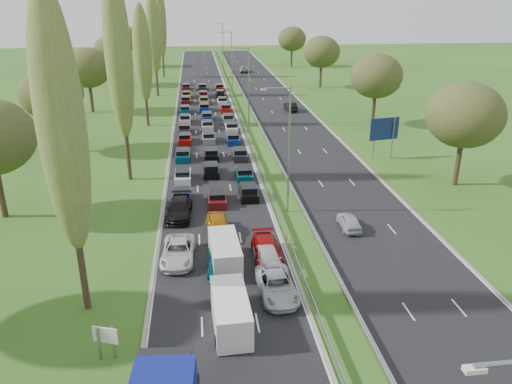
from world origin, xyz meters
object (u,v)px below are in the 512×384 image
near_car_2 (178,251)px  info_sign (106,338)px  direction_sign (384,131)px  white_van_front (230,309)px  white_van_rear (225,252)px  near_car_3 (179,208)px

near_car_2 → info_sign: (-3.76, -10.97, 0.60)m
info_sign → direction_sign: direction_sign is taller
near_car_2 → white_van_front: white_van_front is taller
white_van_rear → near_car_2: bearing=160.2°
white_van_front → direction_sign: size_ratio=1.05×
near_car_3 → white_van_front: bearing=-74.7°
near_car_2 → direction_sign: size_ratio=1.04×
near_car_3 → direction_sign: size_ratio=1.05×
white_van_front → info_sign: (-7.20, -2.28, 0.25)m
near_car_2 → white_van_front: (3.44, -8.68, 0.35)m
white_van_front → direction_sign: 38.77m
near_car_3 → info_sign: 19.68m
near_car_3 → near_car_2: bearing=-85.7°
info_sign → white_van_rear: bearing=53.5°
near_car_2 → direction_sign: bearing=46.4°
near_car_3 → info_sign: size_ratio=2.61×
white_van_rear → white_van_front: bearing=-93.6°
near_car_3 → white_van_rear: bearing=-65.3°
white_van_front → white_van_rear: size_ratio=1.01×
near_car_3 → white_van_rear: size_ratio=1.02×
white_van_front → info_sign: white_van_front is taller
direction_sign → near_car_3: bearing=-149.1°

